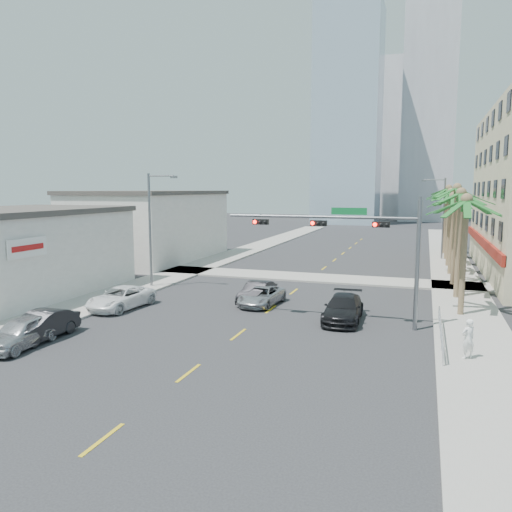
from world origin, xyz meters
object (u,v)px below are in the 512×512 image
(car_parked_near, at_px, (22,332))
(car_lane_center, at_px, (262,296))
(car_parked_mid, at_px, (41,326))
(car_lane_right, at_px, (343,308))
(traffic_signal_mast, at_px, (359,238))
(pedestrian, at_px, (468,339))
(car_lane_left, at_px, (257,292))
(car_parked_far, at_px, (121,298))

(car_parked_near, xyz_separation_m, car_lane_center, (8.45, 12.44, -0.13))
(car_parked_mid, bearing_deg, car_parked_near, -90.87)
(car_lane_right, bearing_deg, car_lane_center, 156.29)
(traffic_signal_mast, distance_m, car_lane_center, 8.61)
(car_parked_mid, height_order, pedestrian, pedestrian)
(traffic_signal_mast, xyz_separation_m, car_lane_right, (-0.88, 0.73, -4.31))
(car_lane_left, bearing_deg, car_lane_center, -48.09)
(pedestrian, bearing_deg, car_parked_near, -23.41)
(car_parked_mid, bearing_deg, pedestrian, 8.77)
(car_parked_near, relative_size, car_lane_center, 0.99)
(pedestrian, bearing_deg, car_lane_left, -69.30)
(car_lane_right, height_order, pedestrian, pedestrian)
(car_parked_far, bearing_deg, car_parked_mid, -83.89)
(car_parked_mid, xyz_separation_m, car_parked_far, (0.00, 7.22, -0.03))
(traffic_signal_mast, xyz_separation_m, car_lane_left, (-7.28, 3.72, -4.35))
(car_parked_mid, bearing_deg, car_lane_center, 51.91)
(traffic_signal_mast, relative_size, car_parked_mid, 2.47)
(car_lane_left, height_order, car_lane_right, car_lane_right)
(car_parked_mid, distance_m, pedestrian, 21.07)
(car_parked_near, height_order, car_lane_left, car_parked_near)
(car_parked_near, relative_size, pedestrian, 2.43)
(car_lane_center, relative_size, pedestrian, 2.46)
(car_parked_near, distance_m, car_parked_mid, 1.31)
(car_lane_right, bearing_deg, car_parked_mid, -150.52)
(car_lane_center, relative_size, car_lane_right, 0.87)
(car_parked_near, xyz_separation_m, car_parked_mid, (0.00, 1.31, -0.02))
(car_lane_left, distance_m, pedestrian, 15.31)
(car_lane_left, height_order, pedestrian, pedestrian)
(car_lane_left, bearing_deg, car_lane_right, -22.13)
(car_parked_far, relative_size, car_lane_left, 1.18)
(car_parked_far, height_order, pedestrian, pedestrian)
(car_parked_mid, xyz_separation_m, car_lane_left, (7.90, 11.81, -0.03))
(car_parked_near, height_order, car_parked_mid, car_parked_near)
(pedestrian, bearing_deg, car_parked_mid, -26.88)
(car_parked_far, xyz_separation_m, car_lane_left, (7.90, 4.60, 0.00))
(car_parked_near, bearing_deg, car_parked_far, 85.58)
(car_lane_left, bearing_deg, car_parked_far, -146.90)
(car_parked_near, xyz_separation_m, pedestrian, (20.77, 4.84, 0.31))
(car_parked_near, bearing_deg, traffic_signal_mast, 27.34)
(traffic_signal_mast, distance_m, car_lane_left, 9.27)
(car_lane_left, bearing_deg, car_parked_near, -118.14)
(car_parked_near, bearing_deg, car_parked_mid, 85.58)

